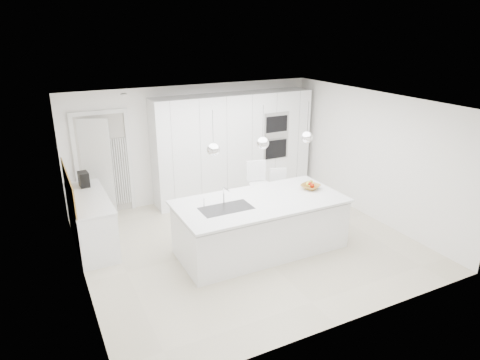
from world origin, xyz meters
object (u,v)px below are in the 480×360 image
island_base (261,227)px  fruit_bowl (310,187)px  espresso_machine (84,179)px  bar_stool_left (260,194)px  bar_stool_right (281,195)px

island_base → fruit_bowl: fruit_bowl is taller
espresso_machine → bar_stool_left: 3.26m
bar_stool_right → island_base: bearing=-118.8°
island_base → espresso_machine: 3.32m
bar_stool_left → espresso_machine: bearing=171.7°
island_base → bar_stool_right: bearing=43.2°
fruit_bowl → bar_stool_right: size_ratio=0.31×
bar_stool_left → fruit_bowl: bearing=-44.8°
island_base → fruit_bowl: 1.18m
island_base → fruit_bowl: size_ratio=8.61×
fruit_bowl → bar_stool_right: (-0.12, 0.77, -0.42)m
espresso_machine → bar_stool_left: (3.03, -1.11, -0.43)m
espresso_machine → bar_stool_left: size_ratio=0.22×
espresso_machine → bar_stool_left: bearing=-24.2°
fruit_bowl → bar_stool_left: size_ratio=0.27×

